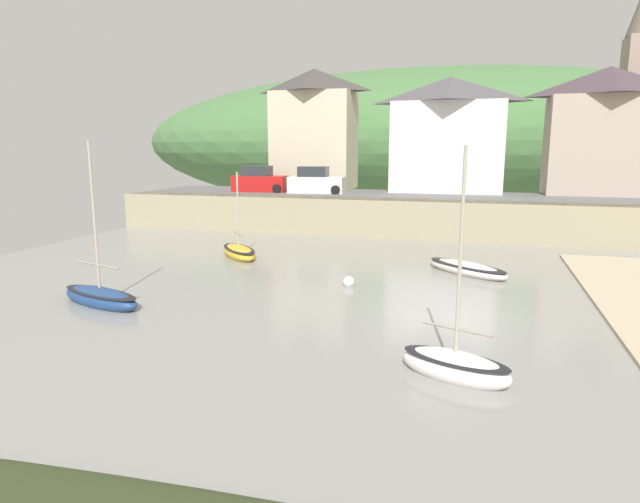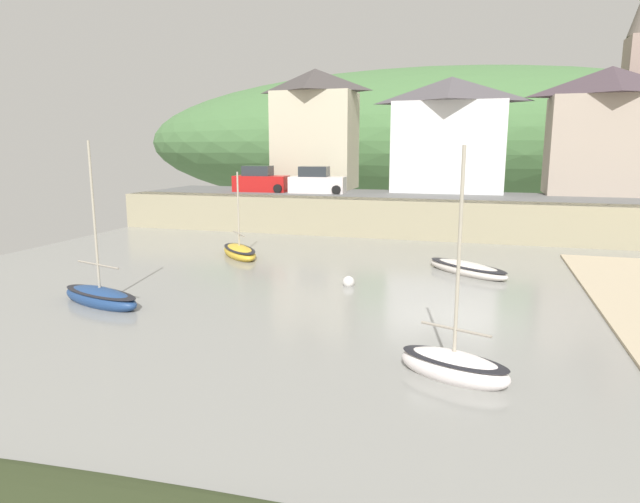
{
  "view_description": "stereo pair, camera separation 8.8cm",
  "coord_description": "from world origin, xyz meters",
  "px_view_note": "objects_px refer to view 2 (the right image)",
  "views": [
    {
      "loc": [
        0.69,
        -18.22,
        5.76
      ],
      "look_at": [
        -5.87,
        4.25,
        1.27
      ],
      "focal_mm": 30.68,
      "sensor_mm": 36.0,
      "label": 1
    },
    {
      "loc": [
        0.77,
        -18.2,
        5.76
      ],
      "look_at": [
        -5.87,
        4.25,
        1.27
      ],
      "focal_mm": 30.68,
      "sensor_mm": 36.0,
      "label": 2
    }
  ],
  "objects_px": {
    "waterfront_building_centre": "(450,134)",
    "parked_car_near_slipway": "(260,181)",
    "waterfront_building_left": "(315,128)",
    "sailboat_far_left": "(239,252)",
    "rowboat_small_beached": "(467,269)",
    "mooring_buoy": "(349,282)",
    "fishing_boat_green": "(454,365)",
    "parked_car_by_wall": "(317,182)",
    "sailboat_nearest_shore": "(100,297)",
    "waterfront_building_right": "(607,130)"
  },
  "relations": [
    {
      "from": "sailboat_far_left",
      "to": "rowboat_small_beached",
      "type": "bearing_deg",
      "value": 45.66
    },
    {
      "from": "sailboat_far_left",
      "to": "rowboat_small_beached",
      "type": "height_order",
      "value": "sailboat_far_left"
    },
    {
      "from": "waterfront_building_centre",
      "to": "parked_car_near_slipway",
      "type": "height_order",
      "value": "waterfront_building_centre"
    },
    {
      "from": "sailboat_nearest_shore",
      "to": "parked_car_by_wall",
      "type": "bearing_deg",
      "value": 103.26
    },
    {
      "from": "waterfront_building_right",
      "to": "sailboat_far_left",
      "type": "xyz_separation_m",
      "value": [
        -20.47,
        -17.14,
        -6.64
      ]
    },
    {
      "from": "sailboat_far_left",
      "to": "sailboat_nearest_shore",
      "type": "xyz_separation_m",
      "value": [
        -1.13,
        -9.78,
        0.03
      ]
    },
    {
      "from": "sailboat_nearest_shore",
      "to": "mooring_buoy",
      "type": "xyz_separation_m",
      "value": [
        8.19,
        5.35,
        -0.14
      ]
    },
    {
      "from": "waterfront_building_right",
      "to": "sailboat_nearest_shore",
      "type": "bearing_deg",
      "value": -128.74
    },
    {
      "from": "rowboat_small_beached",
      "to": "fishing_boat_green",
      "type": "bearing_deg",
      "value": -51.25
    },
    {
      "from": "sailboat_nearest_shore",
      "to": "parked_car_near_slipway",
      "type": "height_order",
      "value": "sailboat_nearest_shore"
    },
    {
      "from": "waterfront_building_centre",
      "to": "parked_car_by_wall",
      "type": "height_order",
      "value": "waterfront_building_centre"
    },
    {
      "from": "waterfront_building_left",
      "to": "waterfront_building_centre",
      "type": "distance_m",
      "value": 10.68
    },
    {
      "from": "sailboat_nearest_shore",
      "to": "parked_car_by_wall",
      "type": "distance_m",
      "value": 22.67
    },
    {
      "from": "waterfront_building_left",
      "to": "parked_car_by_wall",
      "type": "xyz_separation_m",
      "value": [
        1.49,
        -4.5,
        -4.02
      ]
    },
    {
      "from": "parked_car_near_slipway",
      "to": "fishing_boat_green",
      "type": "bearing_deg",
      "value": -61.38
    },
    {
      "from": "waterfront_building_right",
      "to": "sailboat_far_left",
      "type": "distance_m",
      "value": 27.51
    },
    {
      "from": "parked_car_near_slipway",
      "to": "parked_car_by_wall",
      "type": "xyz_separation_m",
      "value": [
        4.5,
        0.0,
        0.0
      ]
    },
    {
      "from": "waterfront_building_right",
      "to": "waterfront_building_centre",
      "type": "bearing_deg",
      "value": 180.0
    },
    {
      "from": "waterfront_building_centre",
      "to": "parked_car_near_slipway",
      "type": "bearing_deg",
      "value": -161.79
    },
    {
      "from": "sailboat_far_left",
      "to": "parked_car_near_slipway",
      "type": "xyz_separation_m",
      "value": [
        -3.99,
        12.64,
        2.95
      ]
    },
    {
      "from": "mooring_buoy",
      "to": "parked_car_near_slipway",
      "type": "bearing_deg",
      "value": 122.93
    },
    {
      "from": "rowboat_small_beached",
      "to": "sailboat_nearest_shore",
      "type": "relative_size",
      "value": 0.7
    },
    {
      "from": "waterfront_building_right",
      "to": "mooring_buoy",
      "type": "distance_m",
      "value": 26.28
    },
    {
      "from": "sailboat_far_left",
      "to": "parked_car_by_wall",
      "type": "relative_size",
      "value": 1.11
    },
    {
      "from": "fishing_boat_green",
      "to": "parked_car_by_wall",
      "type": "relative_size",
      "value": 1.43
    },
    {
      "from": "waterfront_building_left",
      "to": "parked_car_by_wall",
      "type": "bearing_deg",
      "value": -71.68
    },
    {
      "from": "sailboat_nearest_shore",
      "to": "parked_car_near_slipway",
      "type": "distance_m",
      "value": 22.8
    },
    {
      "from": "waterfront_building_left",
      "to": "fishing_boat_green",
      "type": "bearing_deg",
      "value": -66.84
    },
    {
      "from": "mooring_buoy",
      "to": "sailboat_nearest_shore",
      "type": "bearing_deg",
      "value": -146.84
    },
    {
      "from": "waterfront_building_centre",
      "to": "fishing_boat_green",
      "type": "xyz_separation_m",
      "value": [
        2.13,
        -29.92,
        -6.41
      ]
    },
    {
      "from": "waterfront_building_right",
      "to": "parked_car_near_slipway",
      "type": "relative_size",
      "value": 2.11
    },
    {
      "from": "sailboat_far_left",
      "to": "waterfront_building_centre",
      "type": "bearing_deg",
      "value": 109.38
    },
    {
      "from": "mooring_buoy",
      "to": "waterfront_building_left",
      "type": "bearing_deg",
      "value": 110.46
    },
    {
      "from": "fishing_boat_green",
      "to": "sailboat_nearest_shore",
      "type": "bearing_deg",
      "value": -171.92
    },
    {
      "from": "waterfront_building_left",
      "to": "parked_car_near_slipway",
      "type": "xyz_separation_m",
      "value": [
        -3.01,
        -4.5,
        -4.02
      ]
    },
    {
      "from": "waterfront_building_left",
      "to": "waterfront_building_centre",
      "type": "xyz_separation_m",
      "value": [
        10.67,
        0.0,
        -0.51
      ]
    },
    {
      "from": "sailboat_far_left",
      "to": "waterfront_building_right",
      "type": "bearing_deg",
      "value": 88.79
    },
    {
      "from": "rowboat_small_beached",
      "to": "parked_car_by_wall",
      "type": "relative_size",
      "value": 1.02
    },
    {
      "from": "waterfront_building_left",
      "to": "mooring_buoy",
      "type": "height_order",
      "value": "waterfront_building_left"
    },
    {
      "from": "fishing_boat_green",
      "to": "sailboat_far_left",
      "type": "bearing_deg",
      "value": 153.87
    },
    {
      "from": "parked_car_by_wall",
      "to": "sailboat_nearest_shore",
      "type": "bearing_deg",
      "value": -98.18
    },
    {
      "from": "waterfront_building_centre",
      "to": "sailboat_nearest_shore",
      "type": "relative_size",
      "value": 1.38
    },
    {
      "from": "parked_car_near_slipway",
      "to": "mooring_buoy",
      "type": "bearing_deg",
      "value": -60.32
    },
    {
      "from": "waterfront_building_left",
      "to": "sailboat_nearest_shore",
      "type": "distance_m",
      "value": 27.81
    },
    {
      "from": "sailboat_far_left",
      "to": "sailboat_nearest_shore",
      "type": "relative_size",
      "value": 0.75
    },
    {
      "from": "rowboat_small_beached",
      "to": "parked_car_near_slipway",
      "type": "distance_m",
      "value": 20.86
    },
    {
      "from": "sailboat_far_left",
      "to": "fishing_boat_green",
      "type": "distance_m",
      "value": 17.4
    },
    {
      "from": "waterfront_building_centre",
      "to": "fishing_boat_green",
      "type": "height_order",
      "value": "waterfront_building_centre"
    },
    {
      "from": "waterfront_building_right",
      "to": "parked_car_by_wall",
      "type": "bearing_deg",
      "value": -167.3
    },
    {
      "from": "waterfront_building_centre",
      "to": "sailboat_far_left",
      "type": "xyz_separation_m",
      "value": [
        -9.69,
        -17.14,
        -6.46
      ]
    }
  ]
}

